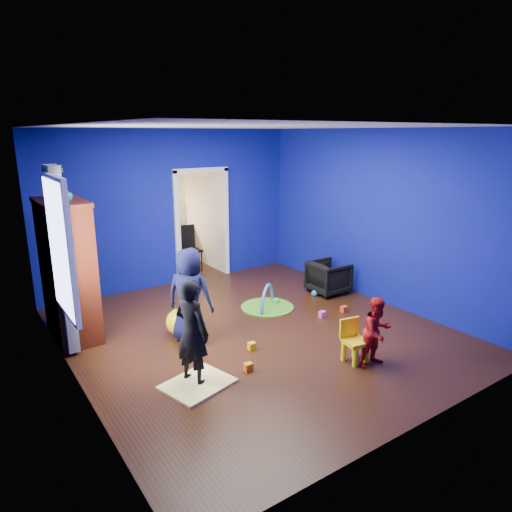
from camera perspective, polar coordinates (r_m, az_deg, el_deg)
floor at (r=6.78m, az=-0.09°, el=-9.44°), size 5.00×5.50×0.01m
ceiling at (r=6.17m, az=-0.10°, el=15.87°), size 5.00×5.50×0.01m
wall_back at (r=8.69m, az=-10.40°, el=5.82°), size 5.00×0.02×2.90m
wall_front at (r=4.41m, az=20.50°, el=-4.01°), size 5.00×0.02×2.90m
wall_left at (r=5.37m, az=-22.74°, el=-0.88°), size 0.02×5.50×2.90m
wall_right at (r=7.97m, az=15.00°, el=4.72°), size 0.02×5.50×2.90m
alcove at (r=9.75m, az=-9.24°, el=5.69°), size 1.00×1.75×2.50m
armchair at (r=8.36m, az=9.06°, el=-2.64°), size 0.66×0.65×0.59m
child_black at (r=5.31m, az=-8.02°, el=-9.42°), size 0.45×0.54×1.25m
child_navy at (r=6.34m, az=-8.32°, el=-4.89°), size 0.74×0.77×1.33m
toddler_red at (r=5.91m, az=14.89°, el=-9.13°), size 0.45×0.36×0.89m
vase at (r=6.34m, az=-22.87°, el=7.13°), size 0.26×0.26×0.21m
potted_plant at (r=6.84m, az=-23.90°, el=8.60°), size 0.27×0.27×0.47m
tv_armoire at (r=6.85m, az=-22.47°, el=-1.65°), size 0.58×1.14×1.96m
crt_tv at (r=6.84m, az=-22.18°, el=-1.27°), size 0.46×0.70×0.54m
yellow_blanket at (r=5.52m, az=-7.30°, el=-15.58°), size 0.88×0.77×0.03m
hopper_ball at (r=6.71m, az=-9.51°, el=-8.13°), size 0.39×0.39×0.39m
kid_chair at (r=6.00m, az=12.34°, el=-10.60°), size 0.33×0.33×0.50m
play_mat at (r=7.65m, az=1.42°, el=-6.41°), size 0.88×0.88×0.02m
toy_arch at (r=7.65m, az=1.42°, el=-6.35°), size 0.64×0.54×0.79m
window_left at (r=5.68m, az=-23.44°, el=0.93°), size 0.03×0.95×1.55m
curtain at (r=6.30m, az=-23.14°, el=-0.56°), size 0.14×0.42×2.40m
doorway at (r=9.02m, az=-6.79°, el=3.72°), size 1.16×0.10×2.10m
study_desk at (r=10.49m, az=-10.52°, el=1.42°), size 0.88×0.44×0.75m
desk_monitor at (r=10.48m, az=-10.94°, el=4.60°), size 0.40×0.05×0.32m
desk_lamp at (r=10.33m, az=-12.22°, el=4.26°), size 0.14×0.14×0.14m
folding_chair at (r=9.63m, az=-8.21°, el=0.80°), size 0.40×0.40×0.92m
book_shelf at (r=10.34m, az=-11.22°, el=10.43°), size 0.88×0.24×0.04m
toy_0 at (r=7.60m, az=10.94°, el=-6.53°), size 0.10×0.08×0.10m
toy_1 at (r=8.23m, az=7.33°, el=-4.62°), size 0.11×0.11×0.11m
toy_2 at (r=5.75m, az=-0.97°, el=-13.71°), size 0.10×0.08×0.10m
toy_3 at (r=7.82m, az=2.54°, el=-5.58°), size 0.11×0.11×0.11m
toy_4 at (r=7.33m, az=8.28°, el=-7.23°), size 0.10×0.08×0.10m
toy_5 at (r=6.25m, az=-0.54°, el=-11.19°), size 0.10×0.08×0.10m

